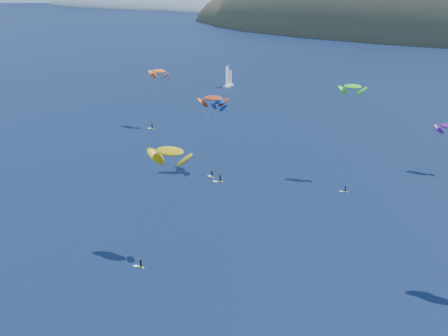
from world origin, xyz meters
TOP-DOWN VIEW (x-y plane):
  - headland at (-445.26, 750.08)m, footprint 460.00×250.00m
  - sailboat at (-80.28, 214.50)m, footprint 8.72×7.57m
  - kitesurfer_1 at (-65.70, 136.71)m, footprint 8.16×7.41m
  - kitesurfer_2 at (-6.90, 53.41)m, footprint 8.99×11.15m
  - kitesurfer_3 at (8.86, 113.44)m, footprint 7.56×14.11m
  - kitesurfer_9 at (-25.02, 101.80)m, footprint 11.47×11.59m
  - kitesurfer_10 at (-24.08, 103.49)m, footprint 8.67×12.12m

SIDE VIEW (x-z plane):
  - headland at x=-445.26m, z-range -33.36..26.64m
  - sailboat at x=-80.28m, z-range -4.56..6.41m
  - kitesurfer_10 at x=-24.08m, z-range 8.20..29.22m
  - kitesurfer_1 at x=-65.70m, z-range 8.35..29.62m
  - kitesurfer_9 at x=-25.02m, z-range 8.77..30.78m
  - kitesurfer_2 at x=-6.90m, z-range 8.85..31.49m
  - kitesurfer_3 at x=8.86m, z-range 10.98..36.87m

